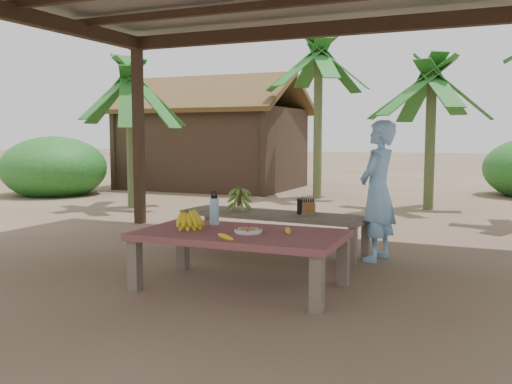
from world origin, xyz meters
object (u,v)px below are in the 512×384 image
at_px(bench, 273,218).
at_px(cooking_pot, 306,207).
at_px(ripe_banana_bunch, 186,219).
at_px(work_table, 240,239).
at_px(water_flask, 214,210).
at_px(woman, 378,191).
at_px(plate, 248,231).

xyz_separation_m(bench, cooking_pot, (0.37, 0.07, 0.14)).
distance_m(ripe_banana_bunch, cooking_pot, 1.78).
bearing_deg(work_table, ripe_banana_bunch, -177.22).
height_order(water_flask, woman, woman).
relative_size(ripe_banana_bunch, plate, 1.23).
distance_m(plate, cooking_pot, 1.69).
relative_size(plate, cooking_pot, 1.23).
distance_m(bench, cooking_pot, 0.40).
xyz_separation_m(work_table, woman, (0.88, 1.59, 0.32)).
distance_m(work_table, plate, 0.13).
relative_size(work_table, plate, 7.51).
bearing_deg(plate, cooking_pot, 91.52).
xyz_separation_m(work_table, plate, (0.09, -0.04, 0.08)).
height_order(bench, cooking_pot, cooking_pot).
relative_size(ripe_banana_bunch, water_flask, 0.92).
xyz_separation_m(ripe_banana_bunch, plate, (0.62, -0.00, -0.07)).
relative_size(bench, cooking_pot, 11.37).
bearing_deg(bench, work_table, -74.39).
height_order(ripe_banana_bunch, woman, woman).
bearing_deg(water_flask, bench, 86.60).
height_order(bench, woman, woman).
distance_m(cooking_pot, woman, 0.86).
relative_size(ripe_banana_bunch, cooking_pot, 1.51).
bearing_deg(water_flask, work_table, -33.88).
bearing_deg(woman, ripe_banana_bunch, -29.21).
xyz_separation_m(ripe_banana_bunch, woman, (1.40, 1.63, 0.16)).
bearing_deg(ripe_banana_bunch, woman, 49.28).
bearing_deg(cooking_pot, work_table, -91.65).
height_order(work_table, woman, woman).
relative_size(bench, woman, 1.49).
xyz_separation_m(work_table, cooking_pot, (0.05, 1.65, 0.10)).
distance_m(work_table, bench, 1.61).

